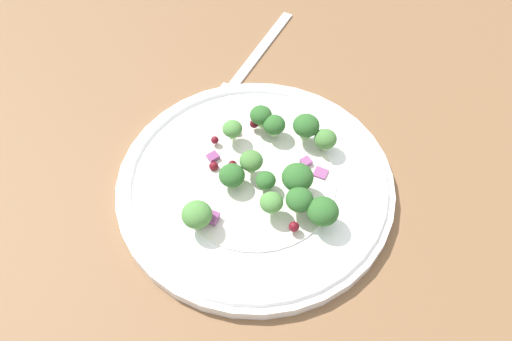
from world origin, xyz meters
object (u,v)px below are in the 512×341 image
object	(u,v)px
plate	(256,181)
broccoli_floret_1	(261,115)
broccoli_floret_0	(232,176)
broccoli_floret_2	(197,215)
fork	(251,62)

from	to	relation	value
plate	broccoli_floret_1	bearing A→B (deg)	105.21
broccoli_floret_0	broccoli_floret_2	size ratio (longest dim) A/B	0.90
fork	broccoli_floret_1	bearing A→B (deg)	-64.69
broccoli_floret_2	broccoli_floret_1	bearing A→B (deg)	83.55
broccoli_floret_1	broccoli_floret_2	distance (cm)	13.29
plate	broccoli_floret_0	world-z (taller)	broccoli_floret_0
plate	fork	size ratio (longest dim) A/B	1.47
broccoli_floret_0	fork	bearing A→B (deg)	104.53
broccoli_floret_1	fork	xyz separation A→B (cm)	(-4.93, 10.42, -3.09)
broccoli_floret_1	broccoli_floret_2	xyz separation A→B (cm)	(-1.49, -13.20, -0.13)
broccoli_floret_0	broccoli_floret_1	distance (cm)	7.87
plate	broccoli_floret_2	distance (cm)	7.91
broccoli_floret_2	fork	world-z (taller)	broccoli_floret_2
plate	broccoli_floret_0	bearing A→B (deg)	-142.41
broccoli_floret_1	plate	bearing A→B (deg)	-74.79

